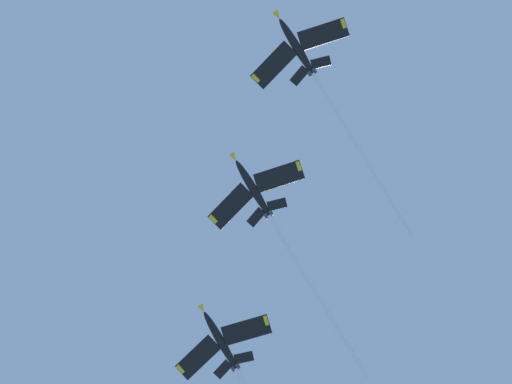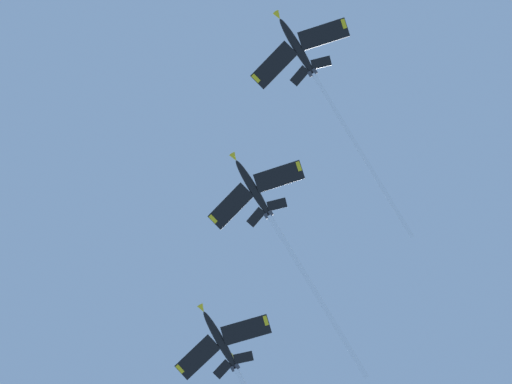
% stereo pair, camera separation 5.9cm
% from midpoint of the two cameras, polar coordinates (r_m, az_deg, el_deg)
% --- Properties ---
extents(jet_lead, '(19.96, 46.57, 12.70)m').
position_cam_midpoint_polar(jet_lead, '(122.00, 5.46, 9.41)').
color(jet_lead, black).
extents(jet_second, '(19.92, 46.05, 12.81)m').
position_cam_midpoint_polar(jet_second, '(121.25, 2.07, -3.58)').
color(jet_second, black).
extents(jet_third, '(19.99, 40.11, 10.67)m').
position_cam_midpoint_polar(jet_third, '(126.42, -1.53, -15.51)').
color(jet_third, black).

